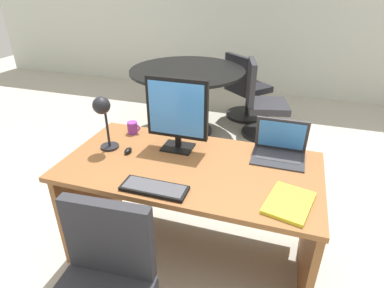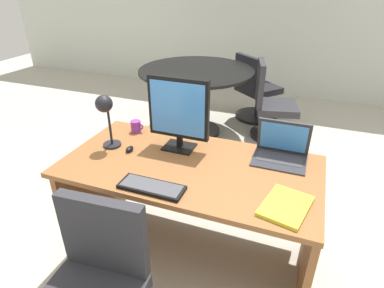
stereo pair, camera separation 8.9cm
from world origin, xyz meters
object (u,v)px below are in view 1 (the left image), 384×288
laptop (280,145)px  meeting_chair_far (245,93)px  book (289,203)px  meeting_table (187,85)px  monitor (177,111)px  mouse (128,151)px  meeting_chair_near (262,107)px  desk (192,189)px  keyboard (154,188)px  coffee_mug (133,128)px  desk_lamp (103,112)px

laptop → meeting_chair_far: (-0.57, 2.25, -0.46)m
book → meeting_table: bearing=120.8°
monitor → mouse: (-0.28, -0.16, -0.25)m
laptop → meeting_chair_near: laptop is taller
mouse → desk: bearing=5.2°
keyboard → mouse: bearing=135.5°
desk → laptop: 0.63m
keyboard → book: size_ratio=1.12×
desk → meeting_chair_far: meeting_chair_far is taller
desk → mouse: 0.49m
monitor → mouse: monitor is taller
book → coffee_mug: size_ratio=3.30×
monitor → desk_lamp: (-0.43, -0.16, -0.00)m
coffee_mug → keyboard: bearing=-54.2°
coffee_mug → meeting_table: 1.59m
laptop → meeting_chair_far: laptop is taller
coffee_mug → meeting_table: size_ratio=0.07×
desk_lamp → meeting_chair_far: bearing=78.5°
desk → book: 0.69m
meeting_table → meeting_chair_near: size_ratio=1.46×
laptop → meeting_chair_near: (-0.28, 1.78, -0.45)m
laptop → meeting_chair_far: 2.37m
desk → meeting_table: (-0.64, 1.81, 0.09)m
book → coffee_mug: coffee_mug is taller
laptop → desk_lamp: (-1.08, -0.27, 0.19)m
monitor → coffee_mug: size_ratio=4.89×
keyboard → desk_lamp: 0.63m
mouse → meeting_chair_near: 2.19m
desk → meeting_table: 1.92m
keyboard → meeting_table: 2.24m
monitor → meeting_chair_near: size_ratio=0.53×
coffee_mug → meeting_chair_far: 2.34m
desk → meeting_chair_near: (0.22, 2.02, -0.16)m
meeting_table → meeting_chair_near: meeting_chair_near is taller
laptop → mouse: 0.97m
laptop → monitor: bearing=-169.7°
laptop → coffee_mug: bearing=-179.9°
meeting_chair_far → desk_lamp: bearing=-101.5°
book → meeting_table: size_ratio=0.24×
meeting_chair_near → meeting_chair_far: 0.55m
meeting_table → meeting_chair_far: (0.58, 0.68, -0.25)m
desk_lamp → meeting_table: bearing=92.0°
keyboard → book: keyboard is taller
coffee_mug → meeting_chair_far: meeting_chair_far is taller
meeting_table → meeting_chair_far: bearing=49.6°
laptop → coffee_mug: size_ratio=3.30×
monitor → desk_lamp: monitor is taller
book → meeting_chair_far: bearing=103.4°
mouse → coffee_mug: size_ratio=0.74×
mouse → meeting_table: 1.87m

